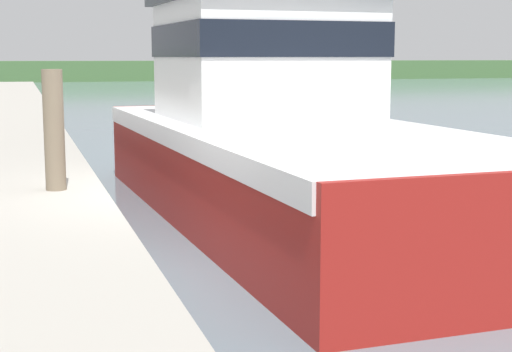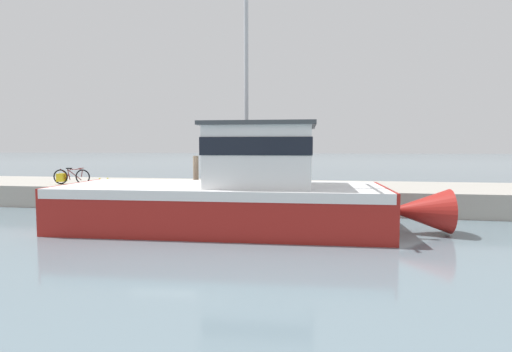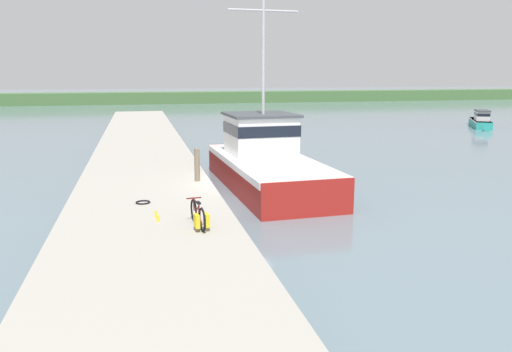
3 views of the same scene
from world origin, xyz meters
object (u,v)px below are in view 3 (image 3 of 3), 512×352
at_px(fishing_boat_main, 265,160).
at_px(mooring_post, 197,165).
at_px(boat_green_anchored, 481,121).
at_px(water_bottle_by_bike, 158,218).
at_px(bicycle_touring, 199,216).
at_px(water_bottle_on_curb, 156,214).

bearing_deg(fishing_boat_main, mooring_post, -146.24).
distance_m(boat_green_anchored, water_bottle_by_bike, 43.35).
height_order(boat_green_anchored, water_bottle_by_bike, boat_green_anchored).
bearing_deg(mooring_post, boat_green_anchored, 36.86).
xyz_separation_m(bicycle_touring, water_bottle_on_curb, (-1.17, 1.27, -0.23)).
bearing_deg(boat_green_anchored, water_bottle_on_curb, 70.82).
bearing_deg(bicycle_touring, mooring_post, 77.20).
distance_m(bicycle_touring, mooring_post, 6.36).
distance_m(fishing_boat_main, bicycle_touring, 9.79).
relative_size(boat_green_anchored, water_bottle_on_curb, 32.18).
distance_m(boat_green_anchored, mooring_post, 38.52).
distance_m(bicycle_touring, water_bottle_by_bike, 1.45).
bearing_deg(bicycle_touring, water_bottle_on_curb, 125.88).
xyz_separation_m(water_bottle_on_curb, water_bottle_by_bike, (0.04, -0.40, -0.01)).
xyz_separation_m(fishing_boat_main, bicycle_touring, (-4.16, -8.86, 0.05)).
bearing_deg(water_bottle_by_bike, fishing_boat_main, 56.49).
bearing_deg(boat_green_anchored, fishing_boat_main, 67.01).
distance_m(mooring_post, water_bottle_by_bike, 5.76).
xyz_separation_m(boat_green_anchored, bicycle_touring, (-31.50, -29.42, 0.64)).
bearing_deg(fishing_boat_main, boat_green_anchored, 34.49).
relative_size(boat_green_anchored, mooring_post, 5.34).
bearing_deg(fishing_boat_main, water_bottle_on_curb, -127.53).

